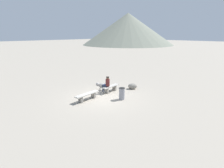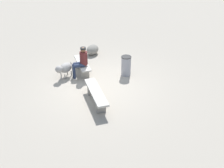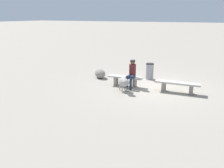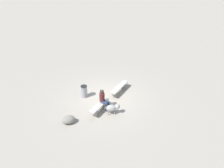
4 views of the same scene
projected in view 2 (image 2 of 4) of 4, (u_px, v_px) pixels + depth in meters
ground at (99, 86)px, 10.61m from camera, size 210.00×210.00×0.06m
bench_left at (96, 94)px, 9.41m from camera, size 1.89×0.52×0.47m
bench_right at (82, 65)px, 11.36m from camera, size 1.64×0.51×0.47m
seated_person at (81, 60)px, 10.86m from camera, size 0.33×0.63×1.27m
dog at (64, 68)px, 10.94m from camera, size 0.72×0.77×0.64m
trash_bin at (126, 66)px, 11.14m from camera, size 0.41×0.41×0.83m
boulder at (93, 50)px, 13.05m from camera, size 0.89×0.85×0.46m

